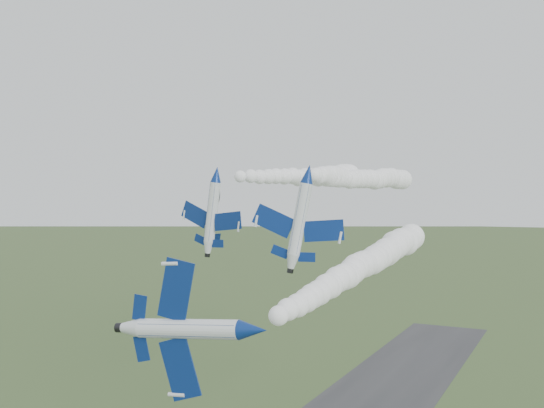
{
  "coord_description": "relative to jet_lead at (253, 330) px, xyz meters",
  "views": [
    {
      "loc": [
        37.76,
        -47.67,
        42.14
      ],
      "look_at": [
        3.26,
        20.91,
        41.74
      ],
      "focal_mm": 40.0,
      "sensor_mm": 36.0,
      "label": 1
    }
  ],
  "objects": [
    {
      "name": "jet_pair_right",
      "position": [
        -8.53,
        30.71,
        13.73
      ],
      "size": [
        12.04,
        14.24,
        4.0
      ],
      "rotation": [
        0.0,
        0.18,
        0.28
      ],
      "color": "silver"
    },
    {
      "name": "smoke_trail_jet_lead",
      "position": [
        -2.67,
        37.74,
        1.74
      ],
      "size": [
        12.55,
        68.22,
        4.84
      ],
      "primitive_type": null,
      "rotation": [
        0.0,
        0.0,
        0.11
      ],
      "color": "white"
    },
    {
      "name": "jet_lead",
      "position": [
        0.0,
        0.0,
        0.0
      ],
      "size": [
        3.77,
        13.88,
        11.44
      ],
      "rotation": [
        0.0,
        1.51,
        0.11
      ],
      "color": "silver"
    },
    {
      "name": "smoke_trail_jet_pair_left",
      "position": [
        -18.18,
        69.11,
        14.62
      ],
      "size": [
        13.75,
        70.27,
        4.7
      ],
      "primitive_type": null,
      "rotation": [
        0.0,
        0.0,
        -0.13
      ],
      "color": "white"
    },
    {
      "name": "smoke_trail_jet_pair_right",
      "position": [
        -18.34,
        67.49,
        14.95
      ],
      "size": [
        24.02,
        67.17,
        5.17
      ],
      "primitive_type": null,
      "rotation": [
        0.0,
        0.0,
        0.28
      ],
      "color": "white"
    },
    {
      "name": "jet_pair_left",
      "position": [
        -22.66,
        30.83,
        13.94
      ],
      "size": [
        10.83,
        12.98,
        3.41
      ],
      "rotation": [
        0.0,
        0.15,
        -0.13
      ],
      "color": "silver"
    }
  ]
}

